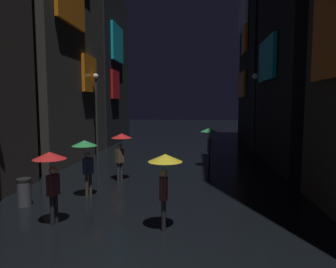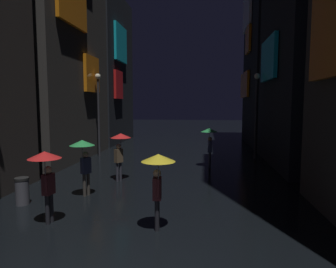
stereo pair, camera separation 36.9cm
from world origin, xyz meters
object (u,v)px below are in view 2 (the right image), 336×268
pedestrian_foreground_left_red (46,167)px  trash_bin (22,191)px  pedestrian_near_crossing_green (83,152)px  pedestrian_midstreet_centre_red (120,144)px  pedestrian_far_right_green (209,137)px  pedestrian_midstreet_left_yellow (158,171)px  streetlamp_right_far (256,105)px  streetlamp_left_far (98,105)px

pedestrian_foreground_left_red → trash_bin: pedestrian_foreground_left_red is taller
pedestrian_near_crossing_green → pedestrian_midstreet_centre_red: 2.54m
pedestrian_far_right_green → trash_bin: 9.47m
pedestrian_near_crossing_green → pedestrian_midstreet_left_yellow: bearing=-40.0°
streetlamp_right_far → trash_bin: streetlamp_right_far is taller
streetlamp_right_far → streetlamp_left_far: bearing=-176.9°
pedestrian_midstreet_left_yellow → pedestrian_near_crossing_green: same height
pedestrian_midstreet_centre_red → trash_bin: bearing=-124.5°
pedestrian_near_crossing_green → pedestrian_foreground_left_red: (0.01, -2.61, 0.00)m
pedestrian_midstreet_left_yellow → trash_bin: (-4.93, 1.58, -1.20)m
pedestrian_midstreet_centre_red → trash_bin: (-2.42, -3.53, -1.20)m
pedestrian_far_right_green → streetlamp_left_far: streetlamp_left_far is taller
pedestrian_midstreet_centre_red → pedestrian_midstreet_left_yellow: bearing=-63.9°
pedestrian_near_crossing_green → streetlamp_left_far: 8.88m
pedestrian_midstreet_left_yellow → streetlamp_right_far: 12.47m
streetlamp_right_far → trash_bin: (-9.30, -9.98, -2.87)m
pedestrian_far_right_green → streetlamp_right_far: 4.56m
pedestrian_near_crossing_green → pedestrian_midstreet_centre_red: bearing=74.8°
pedestrian_near_crossing_green → streetlamp_right_far: size_ratio=0.40×
pedestrian_far_right_green → pedestrian_near_crossing_green: same height
pedestrian_near_crossing_green → streetlamp_left_far: bearing=106.4°
trash_bin → pedestrian_near_crossing_green: bearing=31.6°
pedestrian_near_crossing_green → pedestrian_midstreet_centre_red: size_ratio=1.00×
pedestrian_foreground_left_red → streetlamp_right_far: bearing=56.8°
pedestrian_near_crossing_green → streetlamp_right_far: 11.78m
pedestrian_midstreet_left_yellow → pedestrian_midstreet_centre_red: same height
pedestrian_midstreet_left_yellow → trash_bin: pedestrian_midstreet_left_yellow is taller
pedestrian_foreground_left_red → streetlamp_right_far: (7.54, 11.51, 1.67)m
pedestrian_near_crossing_green → pedestrian_foreground_left_red: same height
pedestrian_far_right_green → trash_bin: (-6.39, -6.89, -1.20)m
pedestrian_far_right_green → pedestrian_midstreet_centre_red: 5.20m
streetlamp_left_far → pedestrian_midstreet_centre_red: bearing=-62.2°
pedestrian_near_crossing_green → streetlamp_right_far: bearing=49.7°
pedestrian_near_crossing_green → pedestrian_far_right_green: bearing=51.4°
streetlamp_left_far → trash_bin: streetlamp_left_far is taller
streetlamp_left_far → trash_bin: bearing=-85.8°
pedestrian_midstreet_centre_red → streetlamp_right_far: streetlamp_right_far is taller
pedestrian_far_right_green → streetlamp_left_far: size_ratio=0.40×
pedestrian_midstreet_left_yellow → pedestrian_far_right_green: bearing=80.2°
pedestrian_near_crossing_green → trash_bin: 2.38m
pedestrian_far_right_green → pedestrian_midstreet_left_yellow: size_ratio=1.00×
pedestrian_midstreet_left_yellow → pedestrian_midstreet_centre_red: (-2.50, 5.11, 0.00)m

